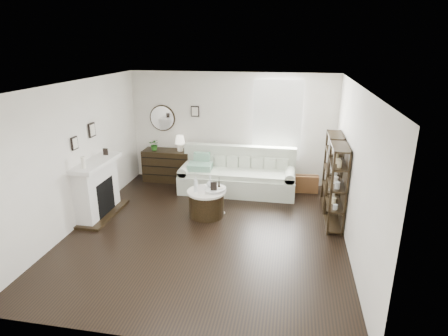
% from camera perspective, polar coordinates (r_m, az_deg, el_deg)
% --- Properties ---
extents(room, '(5.50, 5.50, 5.50)m').
position_cam_1_polar(room, '(9.00, 5.74, 7.28)').
color(room, black).
rests_on(room, ground).
extents(fireplace, '(0.50, 1.40, 1.84)m').
position_cam_1_polar(fireplace, '(7.94, -18.67, -3.22)').
color(fireplace, white).
rests_on(fireplace, ground).
extents(shelf_unit_far, '(0.30, 0.80, 1.60)m').
position_cam_1_polar(shelf_unit_far, '(8.12, 16.15, -0.49)').
color(shelf_unit_far, black).
rests_on(shelf_unit_far, ground).
extents(shelf_unit_near, '(0.30, 0.80, 1.60)m').
position_cam_1_polar(shelf_unit_near, '(7.28, 16.76, -2.80)').
color(shelf_unit_near, black).
rests_on(shelf_unit_near, ground).
extents(sofa, '(2.67, 0.92, 1.04)m').
position_cam_1_polar(sofa, '(8.80, 2.09, -1.40)').
color(sofa, beige).
rests_on(sofa, ground).
extents(quilt, '(0.58, 0.49, 0.14)m').
position_cam_1_polar(quilt, '(8.75, -3.68, 0.26)').
color(quilt, '#268E60').
rests_on(quilt, sofa).
extents(suitcase, '(0.62, 0.25, 0.41)m').
position_cam_1_polar(suitcase, '(8.99, 12.20, -2.35)').
color(suitcase, brown).
rests_on(suitcase, ground).
extents(dresser, '(1.19, 0.51, 0.80)m').
position_cam_1_polar(dresser, '(9.56, -8.57, 0.40)').
color(dresser, black).
rests_on(dresser, ground).
extents(table_lamp, '(0.26, 0.26, 0.40)m').
position_cam_1_polar(table_lamp, '(9.28, -6.71, 3.77)').
color(table_lamp, beige).
rests_on(table_lamp, dresser).
extents(potted_plant, '(0.29, 0.26, 0.29)m').
position_cam_1_polar(potted_plant, '(9.46, -10.54, 3.53)').
color(potted_plant, '#25621C').
rests_on(potted_plant, dresser).
extents(drum_table, '(0.78, 0.78, 0.54)m').
position_cam_1_polar(drum_table, '(7.61, -2.69, -5.34)').
color(drum_table, black).
rests_on(drum_table, ground).
extents(pedestal_table, '(0.50, 0.50, 0.60)m').
position_cam_1_polar(pedestal_table, '(7.51, -1.53, -3.38)').
color(pedestal_table, silver).
rests_on(pedestal_table, ground).
extents(eiffel_drum, '(0.12, 0.12, 0.18)m').
position_cam_1_polar(eiffel_drum, '(7.50, -2.00, -2.74)').
color(eiffel_drum, black).
rests_on(eiffel_drum, drum_table).
extents(bottle_drum, '(0.07, 0.07, 0.31)m').
position_cam_1_polar(bottle_drum, '(7.41, -4.35, -2.51)').
color(bottle_drum, silver).
rests_on(bottle_drum, drum_table).
extents(card_frame_drum, '(0.16, 0.08, 0.20)m').
position_cam_1_polar(card_frame_drum, '(7.30, -3.49, -3.30)').
color(card_frame_drum, white).
rests_on(card_frame_drum, drum_table).
extents(eiffel_ped, '(0.11, 0.11, 0.19)m').
position_cam_1_polar(eiffel_ped, '(7.47, -0.76, -2.29)').
color(eiffel_ped, black).
rests_on(eiffel_ped, pedestal_table).
extents(flask_ped, '(0.13, 0.13, 0.24)m').
position_cam_1_polar(flask_ped, '(7.48, -2.15, -2.05)').
color(flask_ped, silver).
rests_on(flask_ped, pedestal_table).
extents(card_frame_ped, '(0.13, 0.08, 0.17)m').
position_cam_1_polar(card_frame_ped, '(7.34, -1.58, -2.79)').
color(card_frame_ped, black).
rests_on(card_frame_ped, pedestal_table).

